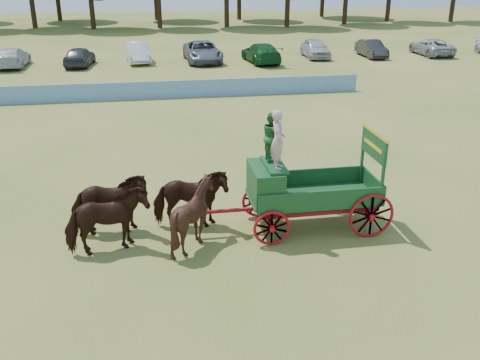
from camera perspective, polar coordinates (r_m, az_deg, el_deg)
name	(u,v)px	position (r m, az deg, el deg)	size (l,w,h in m)	color
ground	(191,240)	(15.98, -5.29, -6.37)	(160.00, 160.00, 0.00)	olive
horse_lead_left	(107,221)	(15.31, -13.99, -4.28)	(1.04, 2.28, 1.92)	black
horse_lead_right	(109,205)	(16.30, -13.76, -2.58)	(1.04, 2.28, 1.92)	black
horse_wheel_left	(194,215)	(15.27, -4.98, -3.72)	(1.56, 1.75, 1.93)	black
horse_wheel_right	(190,199)	(16.27, -5.32, -2.05)	(1.04, 2.28, 1.92)	black
farm_dray	(290,179)	(15.97, 5.40, 0.08)	(6.00, 2.00, 3.85)	maroon
sponsor_banner	(149,90)	(32.79, -9.69, 9.42)	(26.00, 0.08, 1.05)	#2069AF
parked_cars	(177,53)	(44.84, -6.75, 13.28)	(57.18, 7.15, 1.65)	silver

